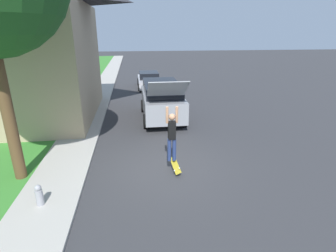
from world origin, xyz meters
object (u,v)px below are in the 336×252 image
at_px(car_down_street, 149,80).
at_px(skateboard, 175,165).
at_px(suv_parked, 162,99).
at_px(skateboarder, 172,134).
at_px(fire_hydrant, 39,195).

height_order(car_down_street, skateboard, car_down_street).
bearing_deg(car_down_street, skateboard, -90.18).
relative_size(suv_parked, skateboarder, 2.80).
height_order(skateboarder, fire_hydrant, skateboarder).
bearing_deg(skateboard, suv_parked, 87.99).
height_order(car_down_street, skateboarder, skateboarder).
bearing_deg(skateboarder, suv_parked, 86.94).
xyz_separation_m(car_down_street, skateboarder, (-0.15, -14.64, 0.74)).
bearing_deg(skateboarder, skateboard, -51.92).
xyz_separation_m(suv_parked, skateboard, (-0.21, -6.06, -0.82)).
bearing_deg(fire_hydrant, skateboard, 19.29).
distance_m(car_down_street, skateboarder, 14.66).
height_order(suv_parked, skateboard, suv_parked).
bearing_deg(suv_parked, skateboard, -92.01).
relative_size(skateboarder, fire_hydrant, 3.09).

